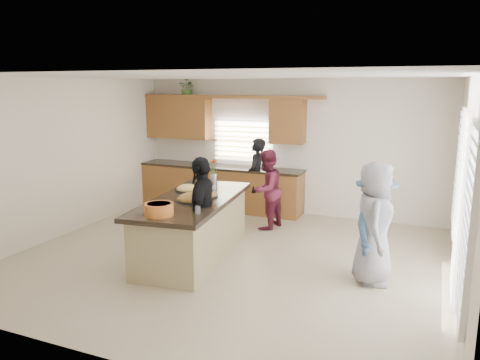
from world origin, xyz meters
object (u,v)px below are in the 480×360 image
at_px(island, 193,229).
at_px(woman_left_front, 202,212).
at_px(salad_bowl, 159,209).
at_px(woman_left_back, 256,176).
at_px(woman_right_back, 374,225).
at_px(woman_left_mid, 267,189).
at_px(woman_right_front, 374,223).

distance_m(island, woman_left_front, 0.60).
xyz_separation_m(salad_bowl, woman_left_front, (0.27, 0.74, -0.21)).
relative_size(woman_left_back, woman_right_back, 1.02).
bearing_deg(salad_bowl, woman_left_mid, 80.34).
height_order(island, woman_left_back, woman_left_back).
height_order(island, woman_right_front, woman_right_front).
distance_m(woman_left_back, woman_right_back, 3.71).
height_order(salad_bowl, woman_right_front, woman_right_front).
bearing_deg(woman_left_mid, woman_right_back, 64.92).
bearing_deg(woman_right_front, woman_left_mid, 44.39).
bearing_deg(woman_right_back, woman_right_front, -165.38).
bearing_deg(woman_left_mid, woman_left_front, 5.99).
relative_size(island, woman_right_front, 1.67).
bearing_deg(woman_right_back, salad_bowl, 123.84).
bearing_deg(salad_bowl, woman_right_back, 25.25).
bearing_deg(woman_left_back, woman_left_mid, 23.30).
bearing_deg(island, woman_right_back, -2.79).
bearing_deg(woman_left_front, island, -146.63).
distance_m(salad_bowl, woman_left_back, 3.79).
xyz_separation_m(woman_left_mid, woman_right_back, (2.17, -1.64, 0.03)).
xyz_separation_m(salad_bowl, woman_left_back, (-0.06, 3.78, -0.24)).
distance_m(woman_left_mid, woman_left_front, 2.17).
distance_m(salad_bowl, woman_right_front, 2.92).
height_order(salad_bowl, woman_left_back, woman_left_back).
bearing_deg(island, woman_left_front, -50.47).
bearing_deg(woman_left_back, woman_right_back, 38.66).
bearing_deg(woman_left_back, salad_bowl, -7.65).
relative_size(island, woman_left_back, 1.77).
relative_size(island, woman_left_front, 1.69).
relative_size(woman_left_mid, woman_left_front, 0.90).
bearing_deg(woman_right_back, island, 102.93).
height_order(island, woman_left_front, woman_left_front).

